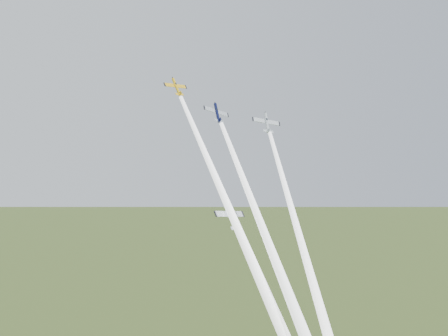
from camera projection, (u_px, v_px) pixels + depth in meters
plane_yellow at (176, 87)px, 135.87m from camera, size 7.59×6.38×6.07m
smoke_trail_yellow at (231, 214)px, 120.98m from camera, size 14.10×38.27×54.68m
plane_navy at (217, 113)px, 131.42m from camera, size 7.57×6.31×7.76m
smoke_trail_navy at (266, 237)px, 116.34m from camera, size 9.12×36.01×50.19m
plane_silver_right at (267, 123)px, 142.65m from camera, size 8.88×5.82×8.04m
smoke_trail_silver_right at (306, 257)px, 123.16m from camera, size 5.10×41.40×57.55m
plane_silver_low at (231, 216)px, 121.99m from camera, size 9.66×8.73×8.43m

